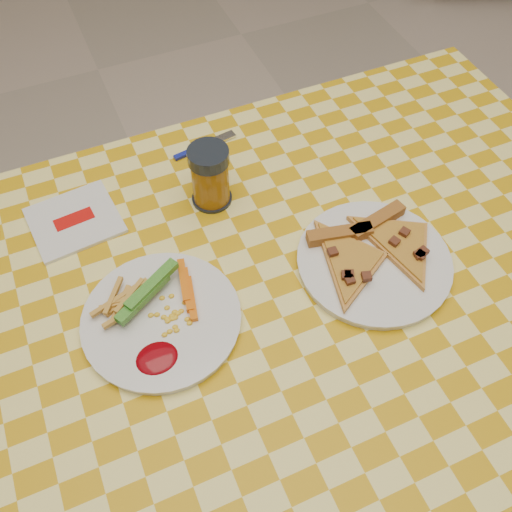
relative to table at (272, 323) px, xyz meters
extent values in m
plane|color=#C3B29D|center=(0.00, 0.00, -0.68)|extent=(8.00, 8.00, 0.00)
cylinder|color=silver|center=(0.54, 0.34, -0.33)|extent=(0.06, 0.06, 0.71)
cube|color=brown|center=(0.00, 0.00, 0.05)|extent=(1.20, 0.80, 0.04)
cylinder|color=silver|center=(-0.17, 0.03, 0.08)|extent=(0.28, 0.28, 0.01)
cylinder|color=silver|center=(0.17, 0.00, 0.08)|extent=(0.28, 0.28, 0.01)
cube|color=#11560D|center=(-0.17, 0.07, 0.11)|extent=(0.11, 0.08, 0.02)
cube|color=orange|center=(-0.12, 0.05, 0.09)|extent=(0.06, 0.08, 0.02)
ellipsoid|color=#780209|center=(-0.19, -0.03, 0.09)|extent=(0.06, 0.05, 0.01)
cube|color=#A66725|center=(0.14, 0.06, 0.10)|extent=(0.11, 0.04, 0.02)
cube|color=#A66725|center=(0.21, 0.06, 0.10)|extent=(0.11, 0.04, 0.02)
cylinder|color=black|center=(-0.01, 0.23, 0.08)|extent=(0.07, 0.07, 0.01)
cylinder|color=brown|center=(-0.01, 0.23, 0.12)|extent=(0.06, 0.06, 0.09)
cylinder|color=black|center=(-0.01, 0.23, 0.18)|extent=(0.07, 0.07, 0.02)
cube|color=silver|center=(-0.24, 0.27, 0.08)|extent=(0.15, 0.14, 0.01)
cube|color=red|center=(-0.24, 0.27, 0.08)|extent=(0.07, 0.03, 0.00)
cube|color=navy|center=(0.00, 0.35, 0.08)|extent=(0.09, 0.02, 0.01)
cube|color=silver|center=(0.06, 0.36, 0.08)|extent=(0.04, 0.02, 0.00)
camera|label=1|loc=(-0.21, -0.41, 0.82)|focal=40.00mm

